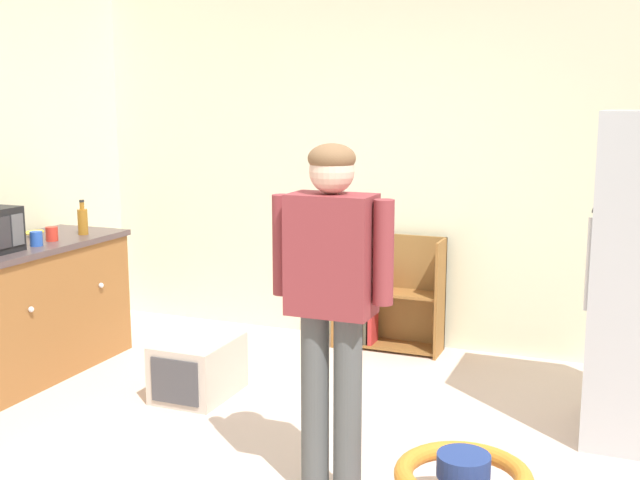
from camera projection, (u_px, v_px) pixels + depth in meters
The scene contains 9 objects.
ground_plane at pixel (284, 474), 3.89m from camera, with size 12.00×12.00×0.00m, color beige.
back_wall at pixel (414, 166), 5.78m from camera, with size 5.20×0.06×2.70m, color #E8E6C5.
bookshelf at pixel (382, 299), 5.84m from camera, with size 0.80×0.28×0.85m.
standing_person at pixel (331, 291), 3.49m from camera, with size 0.57×0.22×1.65m.
pet_carrier at pixel (198, 368), 4.90m from camera, with size 0.42×0.55×0.36m.
banana_bunch at pixel (36, 233), 5.41m from camera, with size 0.15×0.16×0.04m.
amber_bottle at pixel (83, 221), 5.48m from camera, with size 0.07×0.07×0.25m.
red_cup at pixel (52, 234), 5.25m from camera, with size 0.08×0.08×0.10m, color red.
blue_cup at pixel (36, 239), 5.06m from camera, with size 0.08×0.08×0.10m, color blue.
Camera 1 is at (1.52, -3.29, 1.83)m, focal length 43.95 mm.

